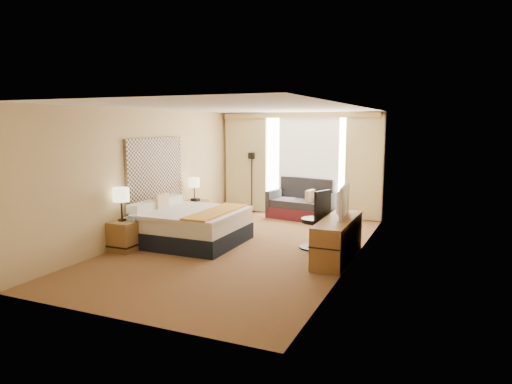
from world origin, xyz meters
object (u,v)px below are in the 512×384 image
at_px(nightstand_left, 125,236).
at_px(floor_lamp, 252,170).
at_px(lamp_left, 121,195).
at_px(television, 339,201).
at_px(nightstand_right, 195,212).
at_px(lamp_right, 194,183).
at_px(desk_chair, 316,223).
at_px(loveseat, 302,205).
at_px(media_dresser, 338,239).
at_px(bed, 190,226).

relative_size(nightstand_left, floor_lamp, 0.35).
xyz_separation_m(lamp_left, television, (3.70, 1.28, -0.05)).
height_order(nightstand_right, lamp_right, lamp_right).
height_order(nightstand_right, lamp_left, lamp_left).
relative_size(lamp_right, television, 0.55).
bearing_deg(television, desk_chair, 57.53).
distance_m(nightstand_right, loveseat, 2.63).
distance_m(media_dresser, loveseat, 3.44).
xyz_separation_m(bed, lamp_right, (-0.81, 1.51, 0.62)).
bearing_deg(desk_chair, lamp_left, -132.42).
xyz_separation_m(bed, desk_chair, (2.38, 0.56, 0.15)).
relative_size(nightstand_left, media_dresser, 0.31).
bearing_deg(media_dresser, desk_chair, 138.26).
distance_m(desk_chair, television, 0.71).
bearing_deg(media_dresser, television, 102.89).
bearing_deg(floor_lamp, desk_chair, -47.89).
xyz_separation_m(nightstand_right, lamp_right, (0.00, -0.04, 0.69)).
bearing_deg(nightstand_left, lamp_right, 89.93).
bearing_deg(media_dresser, bed, -178.03).
xyz_separation_m(media_dresser, floor_lamp, (-3.08, 3.30, 0.76)).
xyz_separation_m(floor_lamp, desk_chair, (2.57, -2.84, -0.61)).
bearing_deg(floor_lamp, lamp_left, -98.70).
bearing_deg(lamp_right, floor_lamp, 71.95).
distance_m(nightstand_left, loveseat, 4.60).
bearing_deg(nightstand_left, media_dresser, 15.84).
relative_size(nightstand_right, media_dresser, 0.31).
xyz_separation_m(loveseat, lamp_left, (-2.14, -4.10, 0.71)).
xyz_separation_m(media_dresser, loveseat, (-1.61, 3.04, -0.03)).
bearing_deg(lamp_right, nightstand_right, 94.64).
xyz_separation_m(bed, loveseat, (1.28, 3.14, -0.02)).
relative_size(floor_lamp, lamp_left, 2.55).
height_order(media_dresser, bed, bed).
height_order(floor_lamp, lamp_left, floor_lamp).
relative_size(nightstand_left, television, 0.57).
distance_m(media_dresser, lamp_right, 4.00).
relative_size(bed, lamp_right, 3.60).
bearing_deg(television, bed, 91.17).
bearing_deg(desk_chair, media_dresser, -19.23).
bearing_deg(nightstand_left, television, 19.16).
bearing_deg(lamp_right, lamp_left, -91.18).
bearing_deg(loveseat, desk_chair, -57.21).
bearing_deg(media_dresser, lamp_right, 159.11).
xyz_separation_m(nightstand_left, desk_chair, (3.19, 1.51, 0.22)).
bearing_deg(bed, floor_lamp, 93.22).
relative_size(lamp_left, television, 0.64).
xyz_separation_m(nightstand_right, floor_lamp, (0.62, 1.85, 0.83)).
relative_size(floor_lamp, lamp_right, 2.94).
xyz_separation_m(bed, lamp_left, (-0.86, -0.96, 0.69)).
xyz_separation_m(nightstand_right, media_dresser, (3.70, -1.45, 0.07)).
bearing_deg(lamp_left, floor_lamp, 81.30).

